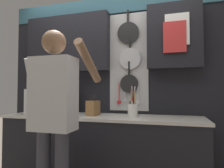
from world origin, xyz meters
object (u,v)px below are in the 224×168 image
utensil_crock (133,108)px  person (54,109)px  microwave (52,102)px  knife_block (93,108)px

utensil_crock → person: 0.85m
microwave → utensil_crock: utensil_crock is taller
microwave → utensil_crock: (1.01, 0.00, -0.06)m
microwave → utensil_crock: 1.01m
utensil_crock → microwave: bearing=-179.9°
knife_block → microwave: bearing=-179.9°
microwave → knife_block: (0.55, 0.00, -0.06)m
microwave → knife_block: 0.55m
knife_block → utensil_crock: 0.46m
microwave → person: (0.43, -0.62, -0.03)m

